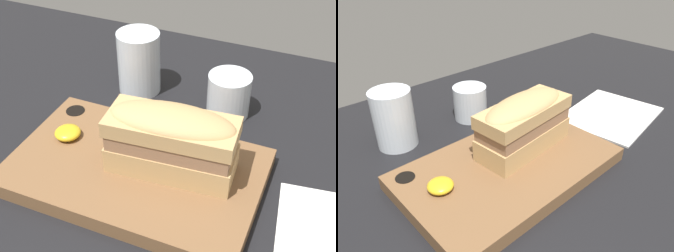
{
  "view_description": "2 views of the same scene",
  "coord_description": "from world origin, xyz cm",
  "views": [
    {
      "loc": [
        21.76,
        -42.01,
        49.65
      ],
      "look_at": [
        1.8,
        5.66,
        9.43
      ],
      "focal_mm": 50.0,
      "sensor_mm": 36.0,
      "label": 1
    },
    {
      "loc": [
        -31.9,
        -30.95,
        37.23
      ],
      "look_at": [
        0.86,
        4.65,
        9.12
      ],
      "focal_mm": 35.0,
      "sensor_mm": 36.0,
      "label": 2
    }
  ],
  "objects": [
    {
      "name": "sandwich",
      "position": [
        3.5,
        2.9,
        9.83
      ],
      "size": [
        18.19,
        8.8,
        9.96
      ],
      "rotation": [
        0.0,
        0.0,
        0.09
      ],
      "color": "tan",
      "rests_on": "serving_board"
    },
    {
      "name": "mustard_dollop",
      "position": [
        -13.69,
        3.2,
        5.27
      ],
      "size": [
        3.97,
        3.97,
        1.59
      ],
      "color": "gold",
      "rests_on": "serving_board"
    },
    {
      "name": "serving_board",
      "position": [
        -1.56,
        1.5,
        3.24
      ],
      "size": [
        35.77,
        22.1,
        2.54
      ],
      "color": "brown",
      "rests_on": "dining_table"
    },
    {
      "name": "wine_glass",
      "position": [
        6.06,
        21.9,
        5.34
      ],
      "size": [
        7.25,
        7.25,
        7.36
      ],
      "color": "silver",
      "rests_on": "dining_table"
    },
    {
      "name": "dining_table",
      "position": [
        0.0,
        0.0,
        1.0
      ],
      "size": [
        177.81,
        93.34,
        2.0
      ],
      "color": "black",
      "rests_on": "ground"
    },
    {
      "name": "water_glass",
      "position": [
        -10.97,
        22.83,
        6.89
      ],
      "size": [
        7.6,
        7.6,
        11.27
      ],
      "color": "silver",
      "rests_on": "dining_table"
    }
  ]
}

